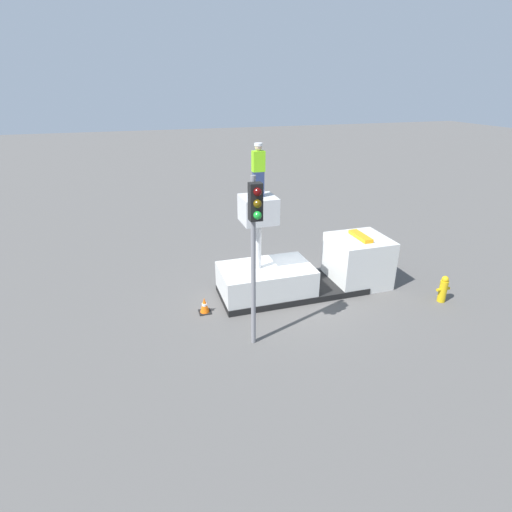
{
  "coord_description": "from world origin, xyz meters",
  "views": [
    {
      "loc": [
        -5.29,
        -12.47,
        7.37
      ],
      "look_at": [
        -1.85,
        -1.32,
        2.29
      ],
      "focal_mm": 28.0,
      "sensor_mm": 36.0,
      "label": 1
    }
  ],
  "objects_px": {
    "bucket_truck": "(307,270)",
    "worker": "(258,170)",
    "traffic_light_pole": "(255,232)",
    "fire_hydrant": "(443,289)",
    "traffic_cone_rear": "(205,306)"
  },
  "relations": [
    {
      "from": "fire_hydrant",
      "to": "traffic_cone_rear",
      "type": "bearing_deg",
      "value": 168.02
    },
    {
      "from": "traffic_cone_rear",
      "to": "fire_hydrant",
      "type": "bearing_deg",
      "value": -11.98
    },
    {
      "from": "traffic_light_pole",
      "to": "fire_hydrant",
      "type": "relative_size",
      "value": 5.05
    },
    {
      "from": "bucket_truck",
      "to": "traffic_light_pole",
      "type": "relative_size",
      "value": 1.27
    },
    {
      "from": "traffic_light_pole",
      "to": "traffic_cone_rear",
      "type": "relative_size",
      "value": 8.97
    },
    {
      "from": "worker",
      "to": "fire_hydrant",
      "type": "distance_m",
      "value": 7.95
    },
    {
      "from": "bucket_truck",
      "to": "worker",
      "type": "relative_size",
      "value": 3.77
    },
    {
      "from": "traffic_light_pole",
      "to": "traffic_cone_rear",
      "type": "xyz_separation_m",
      "value": [
        -1.12,
        2.31,
        -3.4
      ]
    },
    {
      "from": "bucket_truck",
      "to": "traffic_light_pole",
      "type": "distance_m",
      "value": 4.93
    },
    {
      "from": "bucket_truck",
      "to": "worker",
      "type": "bearing_deg",
      "value": 180.0
    },
    {
      "from": "bucket_truck",
      "to": "worker",
      "type": "xyz_separation_m",
      "value": [
        -1.97,
        0.0,
        3.89
      ]
    },
    {
      "from": "bucket_truck",
      "to": "worker",
      "type": "distance_m",
      "value": 4.36
    },
    {
      "from": "worker",
      "to": "traffic_light_pole",
      "type": "relative_size",
      "value": 0.34
    },
    {
      "from": "worker",
      "to": "fire_hydrant",
      "type": "xyz_separation_m",
      "value": [
        6.33,
        -2.26,
        -4.24
      ]
    },
    {
      "from": "fire_hydrant",
      "to": "traffic_cone_rear",
      "type": "height_order",
      "value": "fire_hydrant"
    }
  ]
}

